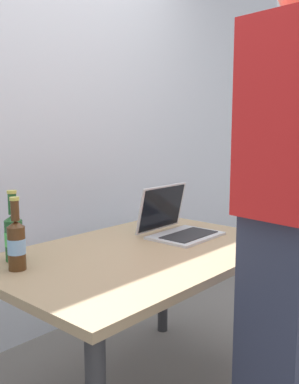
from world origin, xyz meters
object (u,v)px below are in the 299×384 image
beer_bottle_green (14,235)px  person_figure (297,233)px  beer_bottle_dark (16,243)px  laptop (176,224)px

beer_bottle_green → person_figure: 1.07m
beer_bottle_dark → person_figure: bearing=-61.3°
beer_bottle_green → person_figure: person_figure is taller
laptop → beer_bottle_green: size_ratio=1.22×
person_figure → laptop: bearing=65.9°
beer_bottle_dark → person_figure: 1.00m
beer_bottle_green → beer_bottle_dark: bearing=-116.7°
laptop → person_figure: (-0.34, -0.75, 0.14)m
laptop → beer_bottle_dark: bearing=171.4°
beer_bottle_dark → beer_bottle_green: 0.12m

